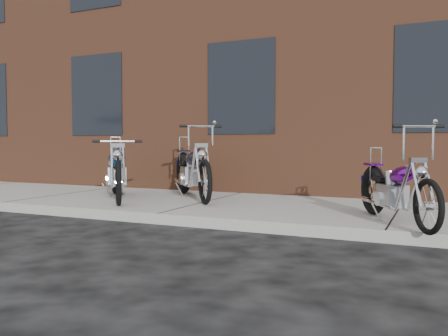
% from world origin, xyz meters
% --- Properties ---
extents(ground, '(120.00, 120.00, 0.00)m').
position_xyz_m(ground, '(0.00, 0.00, 0.00)').
color(ground, black).
rests_on(ground, ground).
extents(sidewalk, '(22.00, 3.00, 0.15)m').
position_xyz_m(sidewalk, '(0.00, 1.50, 0.07)').
color(sidewalk, gray).
rests_on(sidewalk, ground).
extents(building_brick, '(22.00, 10.00, 8.00)m').
position_xyz_m(building_brick, '(0.00, 8.00, 4.00)').
color(building_brick, brown).
rests_on(building_brick, ground).
extents(chopper_purple, '(1.11, 1.87, 1.17)m').
position_xyz_m(chopper_purple, '(3.05, 0.58, 0.53)').
color(chopper_purple, black).
rests_on(chopper_purple, sidewalk).
extents(chopper_blue, '(1.65, 2.02, 1.09)m').
position_xyz_m(chopper_blue, '(-1.59, 1.20, 0.60)').
color(chopper_blue, black).
rests_on(chopper_blue, sidewalk).
extents(chopper_third, '(1.72, 1.97, 1.27)m').
position_xyz_m(chopper_third, '(-0.45, 1.86, 0.60)').
color(chopper_third, black).
rests_on(chopper_third, sidewalk).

